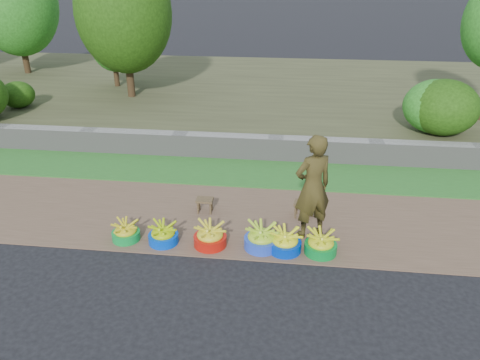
# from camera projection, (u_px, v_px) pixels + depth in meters

# --- Properties ---
(ground_plane) EXTENTS (120.00, 120.00, 0.00)m
(ground_plane) POSITION_uv_depth(u_px,v_px,m) (262.00, 262.00, 7.13)
(ground_plane) COLOR black
(ground_plane) RESTS_ON ground
(dirt_shoulder) EXTENTS (80.00, 2.50, 0.02)m
(dirt_shoulder) POSITION_uv_depth(u_px,v_px,m) (267.00, 220.00, 8.25)
(dirt_shoulder) COLOR brown
(dirt_shoulder) RESTS_ON ground
(grass_verge) EXTENTS (80.00, 1.50, 0.04)m
(grass_verge) POSITION_uv_depth(u_px,v_px,m) (273.00, 174.00, 10.05)
(grass_verge) COLOR #2C7027
(grass_verge) RESTS_ON ground
(retaining_wall) EXTENTS (80.00, 0.35, 0.55)m
(retaining_wall) POSITION_uv_depth(u_px,v_px,m) (276.00, 148.00, 10.70)
(retaining_wall) COLOR gray
(retaining_wall) RESTS_ON ground
(earth_bank) EXTENTS (80.00, 10.00, 0.50)m
(earth_bank) POSITION_uv_depth(u_px,v_px,m) (283.00, 95.00, 15.12)
(earth_bank) COLOR #45472A
(earth_bank) RESTS_ON ground
(vegetation) EXTENTS (32.86, 7.71, 4.28)m
(vegetation) POSITION_uv_depth(u_px,v_px,m) (140.00, 23.00, 13.41)
(vegetation) COLOR #322413
(vegetation) RESTS_ON earth_bank
(basin_a) EXTENTS (0.46, 0.46, 0.34)m
(basin_a) POSITION_uv_depth(u_px,v_px,m) (126.00, 232.00, 7.62)
(basin_a) COLOR #0B8B33
(basin_a) RESTS_ON ground
(basin_b) EXTENTS (0.48, 0.48, 0.36)m
(basin_b) POSITION_uv_depth(u_px,v_px,m) (163.00, 235.00, 7.53)
(basin_b) COLOR #003CD0
(basin_b) RESTS_ON ground
(basin_c) EXTENTS (0.53, 0.53, 0.39)m
(basin_c) POSITION_uv_depth(u_px,v_px,m) (210.00, 237.00, 7.46)
(basin_c) COLOR #B1140A
(basin_c) RESTS_ON ground
(basin_d) EXTENTS (0.55, 0.55, 0.41)m
(basin_d) POSITION_uv_depth(u_px,v_px,m) (261.00, 238.00, 7.39)
(basin_d) COLOR blue
(basin_d) RESTS_ON ground
(basin_e) EXTENTS (0.52, 0.52, 0.38)m
(basin_e) POSITION_uv_depth(u_px,v_px,m) (285.00, 242.00, 7.32)
(basin_e) COLOR #002EB4
(basin_e) RESTS_ON ground
(basin_f) EXTENTS (0.51, 0.51, 0.38)m
(basin_f) POSITION_uv_depth(u_px,v_px,m) (321.00, 244.00, 7.26)
(basin_f) COLOR #057C2A
(basin_f) RESTS_ON ground
(stool_left) EXTENTS (0.30, 0.23, 0.26)m
(stool_left) POSITION_uv_depth(u_px,v_px,m) (205.00, 202.00, 8.43)
(stool_left) COLOR #503E26
(stool_left) RESTS_ON dirt_shoulder
(stool_right) EXTENTS (0.36, 0.29, 0.29)m
(stool_right) POSITION_uv_depth(u_px,v_px,m) (303.00, 205.00, 8.26)
(stool_right) COLOR #503E26
(stool_right) RESTS_ON dirt_shoulder
(vendor_woman) EXTENTS (0.77, 0.68, 1.76)m
(vendor_woman) POSITION_uv_depth(u_px,v_px,m) (313.00, 187.00, 7.44)
(vendor_woman) COLOR black
(vendor_woman) RESTS_ON dirt_shoulder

